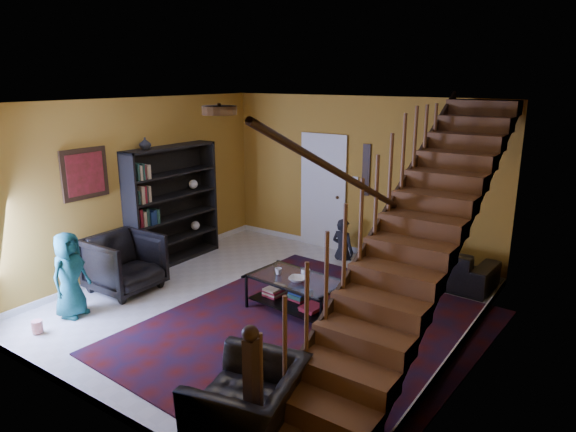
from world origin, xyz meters
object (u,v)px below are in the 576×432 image
(armchair_left, at_px, (125,263))
(bookshelf, at_px, (173,207))
(coffee_table, at_px, (296,292))
(armchair_right, at_px, (248,403))
(sofa, at_px, (428,261))

(armchair_left, bearing_deg, bookshelf, 13.86)
(bookshelf, xyz_separation_m, coffee_table, (2.84, -0.46, -0.69))
(bookshelf, xyz_separation_m, armchair_right, (3.90, -2.81, -0.64))
(bookshelf, bearing_deg, coffee_table, -9.24)
(armchair_left, bearing_deg, sofa, -50.47)
(sofa, xyz_separation_m, armchair_right, (0.00, -4.51, 0.03))
(bookshelf, bearing_deg, sofa, 23.53)
(bookshelf, height_order, coffee_table, bookshelf)
(sofa, relative_size, coffee_table, 1.52)
(armchair_left, relative_size, coffee_table, 0.71)
(armchair_left, relative_size, armchair_right, 0.94)
(armchair_right, height_order, coffee_table, armchair_right)
(bookshelf, height_order, sofa, bookshelf)
(armchair_right, distance_m, coffee_table, 2.57)
(sofa, bearing_deg, armchair_right, 92.86)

